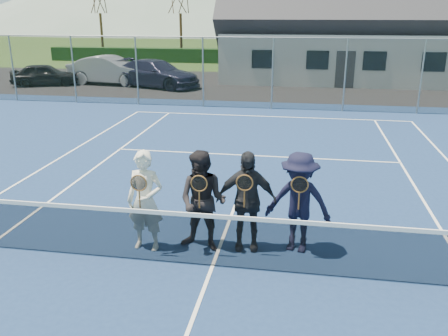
% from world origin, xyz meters
% --- Properties ---
extents(ground, '(220.00, 220.00, 0.00)m').
position_xyz_m(ground, '(0.00, 20.00, 0.00)').
color(ground, '#2C481A').
rests_on(ground, ground).
extents(court_surface, '(30.00, 30.00, 0.02)m').
position_xyz_m(court_surface, '(0.00, 0.00, 0.01)').
color(court_surface, navy).
rests_on(court_surface, ground).
extents(tarmac_carpark, '(40.00, 12.00, 0.01)m').
position_xyz_m(tarmac_carpark, '(-4.00, 20.00, 0.01)').
color(tarmac_carpark, black).
rests_on(tarmac_carpark, ground).
extents(hedge_row, '(40.00, 1.20, 1.10)m').
position_xyz_m(hedge_row, '(0.00, 32.00, 0.55)').
color(hedge_row, black).
rests_on(hedge_row, ground).
extents(car_a, '(3.93, 2.63, 1.24)m').
position_xyz_m(car_a, '(-13.16, 18.21, 0.62)').
color(car_a, black).
rests_on(car_a, ground).
extents(car_b, '(5.05, 2.31, 1.60)m').
position_xyz_m(car_b, '(-9.64, 19.23, 0.80)').
color(car_b, '#9898A0').
rests_on(car_b, ground).
extents(car_c, '(5.55, 3.72, 1.49)m').
position_xyz_m(car_c, '(-6.77, 18.68, 0.75)').
color(car_c, '#191A32').
rests_on(car_c, ground).
extents(court_markings, '(11.03, 23.83, 0.01)m').
position_xyz_m(court_markings, '(0.00, 0.00, 0.02)').
color(court_markings, white).
rests_on(court_markings, court_surface).
extents(tennis_net, '(11.68, 0.08, 1.10)m').
position_xyz_m(tennis_net, '(0.00, 0.00, 0.54)').
color(tennis_net, slate).
rests_on(tennis_net, ground).
extents(perimeter_fence, '(30.07, 0.07, 3.02)m').
position_xyz_m(perimeter_fence, '(0.00, 13.50, 1.52)').
color(perimeter_fence, slate).
rests_on(perimeter_fence, ground).
extents(clubhouse, '(15.60, 8.20, 7.70)m').
position_xyz_m(clubhouse, '(4.00, 24.00, 3.99)').
color(clubhouse, silver).
rests_on(clubhouse, ground).
extents(player_a, '(0.68, 0.52, 1.80)m').
position_xyz_m(player_a, '(-1.27, 0.46, 0.92)').
color(player_a, white).
rests_on(player_a, court_surface).
extents(player_b, '(0.98, 0.83, 1.80)m').
position_xyz_m(player_b, '(-0.28, 0.61, 0.92)').
color(player_b, black).
rests_on(player_b, court_surface).
extents(player_c, '(1.10, 0.56, 1.80)m').
position_xyz_m(player_c, '(0.46, 0.77, 0.92)').
color(player_c, black).
rests_on(player_c, court_surface).
extents(player_d, '(1.28, 0.91, 1.80)m').
position_xyz_m(player_d, '(1.36, 0.83, 0.92)').
color(player_d, black).
rests_on(player_d, court_surface).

